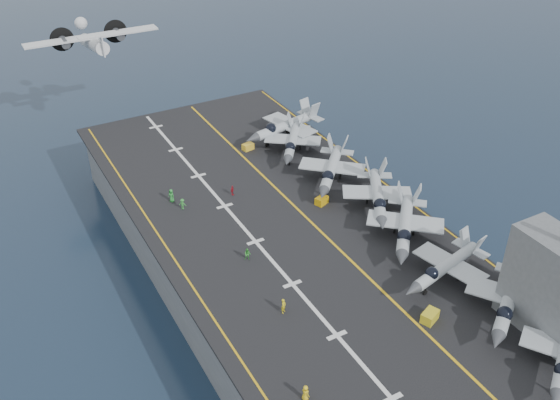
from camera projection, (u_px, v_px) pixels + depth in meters
ground at (293, 286)px, 92.50m from camera, size 500.00×500.00×0.00m
hull at (293, 260)px, 89.78m from camera, size 36.00×90.00×10.00m
flight_deck at (294, 230)px, 86.96m from camera, size 38.00×92.00×0.40m
foul_line at (312, 223)px, 88.06m from camera, size 0.35×90.00×0.02m
landing_centerline at (256, 242)px, 84.40m from camera, size 0.50×90.00×0.02m
deck_edge_port at (179, 266)px, 79.93m from camera, size 0.25×90.00×0.02m
deck_edge_stbd at (400, 195)px, 94.35m from camera, size 0.25×90.00×0.02m
island_superstructure at (555, 276)px, 66.83m from camera, size 5.00×10.00×15.00m
fighter_jet_1 at (509, 299)px, 71.05m from camera, size 17.74×16.39×5.12m
fighter_jet_2 at (447, 265)px, 76.38m from camera, size 15.65×12.17×4.84m
fighter_jet_3 at (405, 224)px, 83.30m from camera, size 17.98×18.39×5.37m
fighter_jet_4 at (378, 194)px, 89.67m from camera, size 16.41×18.03×5.21m
fighter_jet_5 at (331, 168)px, 95.99m from camera, size 17.74×18.07×5.28m
fighter_jet_6 at (292, 140)px, 104.05m from camera, size 16.04×17.01×4.92m
fighter_jet_7 at (286, 125)px, 108.39m from camera, size 17.67×13.70×5.47m
tow_cart_a at (430, 316)px, 71.37m from camera, size 2.51×2.10×1.28m
tow_cart_b at (322, 200)px, 91.99m from camera, size 2.23×1.85×1.15m
tow_cart_c at (248, 147)px, 106.19m from camera, size 2.06×1.56×1.11m
crew_0 at (305, 393)px, 61.82m from camera, size 1.00×1.29×1.90m
crew_1 at (284, 306)px, 72.34m from camera, size 1.42×1.35×1.97m
crew_2 at (247, 254)px, 80.70m from camera, size 1.24×1.18×1.72m
crew_3 at (183, 204)px, 90.70m from camera, size 1.20×1.19×1.69m
crew_4 at (232, 190)px, 93.94m from camera, size 1.14×1.09×1.59m
crew_5 at (171, 196)px, 92.30m from camera, size 1.25×1.46×2.05m
transport_plane at (93, 44)px, 118.80m from camera, size 25.46×17.58×5.95m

